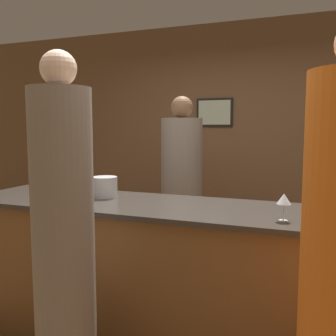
{
  "coord_description": "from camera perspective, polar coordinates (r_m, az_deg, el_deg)",
  "views": [
    {
      "loc": [
        0.84,
        -2.43,
        1.57
      ],
      "look_at": [
        -0.12,
        0.1,
        1.28
      ],
      "focal_mm": 40.0,
      "sensor_mm": 36.0,
      "label": 1
    }
  ],
  "objects": [
    {
      "name": "back_wall",
      "position": [
        4.57,
        10.18,
        3.97
      ],
      "size": [
        8.0,
        0.08,
        2.8
      ],
      "color": "brown",
      "rests_on": "ground_plane"
    },
    {
      "name": "bar_counter",
      "position": [
        2.78,
        1.62,
        -16.1
      ],
      "size": [
        3.35,
        0.79,
        1.03
      ],
      "color": "brown",
      "rests_on": "ground_plane"
    },
    {
      "name": "bartender",
      "position": [
        3.63,
        2.08,
        -5.11
      ],
      "size": [
        0.39,
        0.39,
        1.86
      ],
      "rotation": [
        0.0,
        0.0,
        3.14
      ],
      "color": "gray",
      "rests_on": "ground_plane"
    },
    {
      "name": "guest_1",
      "position": [
        2.17,
        -15.58,
        -11.41
      ],
      "size": [
        0.33,
        0.33,
        1.97
      ],
      "color": "gray",
      "rests_on": "ground_plane"
    },
    {
      "name": "wine_bottle_0",
      "position": [
        3.4,
        -15.18,
        -1.34
      ],
      "size": [
        0.07,
        0.07,
        0.28
      ],
      "color": "black",
      "rests_on": "bar_counter"
    },
    {
      "name": "ice_bucket",
      "position": [
        2.98,
        -9.62,
        -2.86
      ],
      "size": [
        0.2,
        0.2,
        0.16
      ],
      "color": "silver",
      "rests_on": "bar_counter"
    },
    {
      "name": "wine_glass_0",
      "position": [
        2.71,
        -15.03,
        -3.23
      ],
      "size": [
        0.06,
        0.06,
        0.15
      ],
      "color": "silver",
      "rests_on": "bar_counter"
    },
    {
      "name": "wine_glass_2",
      "position": [
        2.28,
        17.24,
        -4.62
      ],
      "size": [
        0.08,
        0.08,
        0.16
      ],
      "color": "silver",
      "rests_on": "bar_counter"
    }
  ]
}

